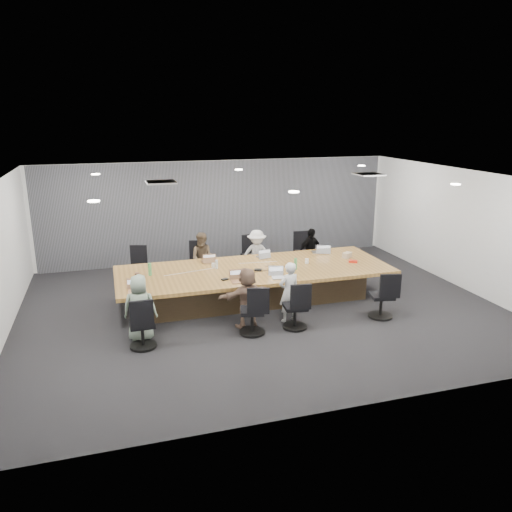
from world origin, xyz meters
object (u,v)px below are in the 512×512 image
object	(u,v)px
laptop_4	(137,291)
canvas_bag	(347,255)
bottle_green_left	(150,269)
person_2	(257,255)
person_5	(247,297)
laptop_1	(208,261)
person_3	(310,252)
chair_4	(142,328)
bottle_green_right	(295,264)
bottle_clear	(217,264)
chair_2	(253,259)
chair_3	(305,255)
laptop_2	(263,257)
mug_brown	(137,275)
snack_packet	(353,261)
chair_0	(143,271)
chair_7	(381,299)
stapler	(243,276)
laptop_6	(280,278)
conference_table	(255,283)
person_6	(289,292)
chair_6	(295,310)
person_4	(140,308)
laptop_3	(319,252)
chair_5	(252,315)
person_1	(203,259)
chair_1	(201,266)
laptop_5	(240,281)

from	to	relation	value
laptop_4	canvas_bag	bearing A→B (deg)	16.03
bottle_green_left	person_2	bearing A→B (deg)	23.58
person_5	bottle_green_left	xyz separation A→B (m)	(-1.70, 1.52, 0.27)
laptop_1	person_3	bearing A→B (deg)	-165.46
chair_4	bottle_green_right	world-z (taller)	bottle_green_right
bottle_clear	canvas_bag	world-z (taller)	bottle_clear
chair_4	chair_2	bearing A→B (deg)	47.08
chair_3	laptop_2	distance (m)	1.73
laptop_1	laptop_4	world-z (taller)	same
mug_brown	snack_packet	xyz separation A→B (m)	(4.83, -0.26, -0.04)
chair_0	chair_7	size ratio (longest dim) A/B	0.95
person_2	laptop_2	size ratio (longest dim) A/B	4.16
bottle_green_left	stapler	bearing A→B (deg)	-21.47
person_2	laptop_6	world-z (taller)	person_2
chair_2	bottle_green_right	size ratio (longest dim) A/B	3.44
conference_table	laptop_6	size ratio (longest dim) A/B	18.96
person_3	person_6	xyz separation A→B (m)	(-1.59, -2.70, 0.01)
conference_table	chair_6	world-z (taller)	chair_6
person_4	bottle_green_left	bearing A→B (deg)	-89.78
chair_0	laptop_3	world-z (taller)	laptop_3
chair_6	laptop_1	world-z (taller)	laptop_1
bottle_green_left	bottle_clear	xyz separation A→B (m)	(1.45, 0.05, -0.03)
chair_0	chair_6	distance (m)	4.29
person_6	laptop_1	bearing A→B (deg)	-72.32
chair_5	person_1	distance (m)	3.08
chair_3	bottle_green_right	size ratio (longest dim) A/B	3.38
chair_5	person_3	xyz separation A→B (m)	(2.46, 3.05, 0.23)
person_3	chair_6	bearing A→B (deg)	-132.04
chair_2	person_3	bearing A→B (deg)	163.99
chair_1	laptop_5	bearing A→B (deg)	107.94
person_2	bottle_clear	distance (m)	1.71
person_4	mug_brown	bearing A→B (deg)	-79.82
laptop_5	mug_brown	xyz separation A→B (m)	(-1.97, 0.85, 0.05)
bottle_green_left	chair_4	bearing A→B (deg)	-100.04
laptop_1	laptop_4	distance (m)	2.33
chair_1	snack_packet	bearing A→B (deg)	159.49
conference_table	laptop_6	distance (m)	0.92
chair_0	mug_brown	size ratio (longest dim) A/B	6.51
person_5	laptop_6	distance (m)	1.04
person_5	bottle_clear	world-z (taller)	person_5
person_2	person_6	world-z (taller)	person_2
chair_1	mug_brown	bearing A→B (deg)	55.55
person_1	person_3	world-z (taller)	person_1
conference_table	person_1	xyz separation A→B (m)	(-0.89, 1.35, 0.25)
mug_brown	canvas_bag	size ratio (longest dim) A/B	0.50
person_1	chair_1	bearing A→B (deg)	104.28
chair_6	bottle_clear	world-z (taller)	bottle_clear
chair_6	mug_brown	bearing A→B (deg)	154.91
chair_5	bottle_green_left	xyz separation A→B (m)	(-1.70, 1.87, 0.49)
chair_1	laptop_1	world-z (taller)	chair_1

